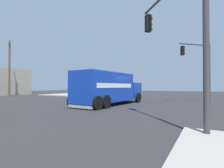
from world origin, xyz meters
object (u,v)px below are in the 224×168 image
delivery_truck (109,88)px  utility_pole (9,68)px  traffic_light_primary (178,26)px  vending_machine_red (90,89)px  pickup_tan (124,92)px  palm_tree_far (82,79)px  traffic_light_secondary (201,63)px

delivery_truck → utility_pole: size_ratio=0.90×
traffic_light_primary → vending_machine_red: traffic_light_primary is taller
delivery_truck → pickup_tan: 12.44m
traffic_light_primary → palm_tree_far: (20.91, 22.27, -0.83)m
palm_tree_far → vending_machine_red: bearing=-108.9°
traffic_light_primary → palm_tree_far: traffic_light_primary is taller
utility_pole → traffic_light_secondary: bearing=-82.3°
delivery_truck → utility_pole: bearing=81.7°
traffic_light_primary → utility_pole: (9.09, 28.18, 0.70)m
traffic_light_secondary → utility_pole: (-3.87, 28.61, 0.74)m
palm_tree_far → utility_pole: 13.30m
delivery_truck → pickup_tan: size_ratio=1.62×
delivery_truck → pickup_tan: delivery_truck is taller
vending_machine_red → palm_tree_far: palm_tree_far is taller
delivery_truck → utility_pole: 21.90m
traffic_light_secondary → palm_tree_far: (7.95, 22.71, -0.78)m
traffic_light_primary → utility_pole: utility_pole is taller
traffic_light_primary → palm_tree_far: bearing=46.8°
pickup_tan → vending_machine_red: size_ratio=2.83×
pickup_tan → traffic_light_secondary: bearing=-113.0°
delivery_truck → traffic_light_secondary: 10.37m
traffic_light_primary → vending_machine_red: 27.84m
palm_tree_far → utility_pole: (-11.82, 5.90, 1.53)m
traffic_light_primary → vending_machine_red: (19.87, 19.25, -3.09)m
traffic_light_secondary → pickup_tan: size_ratio=1.21×
pickup_tan → vending_machine_red: vending_machine_red is taller
vending_machine_red → utility_pole: utility_pole is taller
pickup_tan → palm_tree_far: palm_tree_far is taller
pickup_tan → utility_pole: utility_pole is taller
traffic_light_secondary → palm_tree_far: bearing=70.7°
traffic_light_primary → pickup_tan: (17.71, 10.76, -3.43)m
palm_tree_far → traffic_light_primary: bearing=-133.2°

